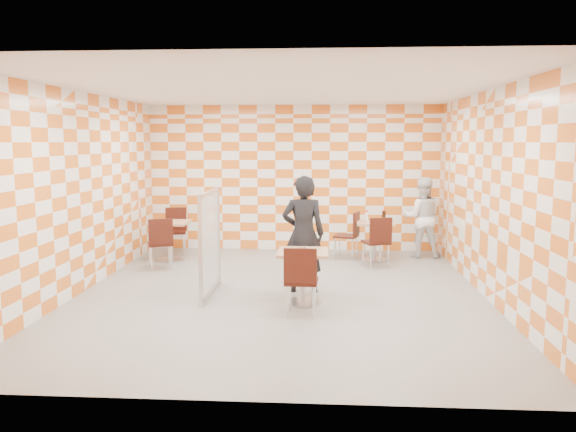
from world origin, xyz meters
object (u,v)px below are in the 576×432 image
Objects in this scene: chair_second_front at (378,238)px; partition at (210,242)px; man_white at (422,217)px; second_table at (375,234)px; chair_empty_near at (160,240)px; empty_table at (170,234)px; sport_bottle at (367,216)px; chair_empty_far at (176,227)px; main_table at (303,268)px; chair_second_side at (351,231)px; chair_main_front at (301,276)px; soda_bottle at (384,216)px; man_dark at (303,234)px.

partition is (-2.65, -1.92, 0.25)m from chair_second_front.
second_table is at bearing 25.28° from man_white.
second_table is 3.98m from chair_empty_near.
sport_bottle is at bearing 5.71° from empty_table.
second_table is 1.00× the size of empty_table.
chair_empty_far is 0.59× the size of man_white.
chair_empty_far reaches higher than empty_table.
chair_second_side reaches higher than main_table.
chair_empty_far is at bearing 173.38° from second_table.
chair_second_side is at bearing 77.47° from chair_main_front.
chair_empty_near is 4.62× the size of sport_bottle.
second_table is at bearing 70.62° from chair_main_front.
sport_bottle is at bearing 164.22° from soda_bottle.
empty_table is 0.81× the size of chair_second_side.
chair_empty_far is 3.30m from partition.
chair_empty_near is at bearing -162.49° from sport_bottle.
chair_empty_near is at bearing -85.33° from chair_empty_far.
main_table is 0.81× the size of chair_second_front.
chair_second_front is 0.84m from chair_second_side.
main_table is 0.81× the size of chair_empty_far.
man_dark is 3.50m from man_white.
main_table is at bearing -45.87° from empty_table.
man_white reaches higher than empty_table.
second_table is 3.99m from chair_empty_far.
chair_empty_far is (-3.52, 0.38, 0.00)m from chair_second_side.
main_table is 1.00× the size of empty_table.
partition is at bearing -51.75° from chair_empty_near.
chair_second_side is 2.55m from man_dark.
chair_second_front is at bearing 5.92° from chair_empty_near.
empty_table is at bearing 118.22° from partition.
sport_bottle reaches higher than chair_empty_far.
chair_second_front is at bearing 50.24° from man_white.
chair_main_front is (2.63, -3.33, 0.04)m from empty_table.
main_table is at bearing 88.20° from man_dark.
second_table is 0.81× the size of chair_second_front.
chair_main_front is at bearing -56.11° from chair_empty_far.
chair_empty_far is at bearing 94.67° from chair_empty_near.
main_table is 3.33m from soda_bottle.
chair_main_front is 1.00× the size of chair_empty_near.
chair_empty_near is (-3.84, -1.03, 0.04)m from second_table.
main_table is 2.64m from chair_second_front.
chair_main_front is 1.00× the size of chair_empty_far.
empty_table is 0.81× the size of chair_main_front.
main_table is at bearing -109.77° from sport_bottle.
partition reaches higher than empty_table.
man_dark reaches higher than chair_second_front.
chair_empty_far is 3.84m from sport_bottle.
man_dark reaches higher than chair_second_side.
soda_bottle reaches higher than chair_empty_near.
partition reaches higher than second_table.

